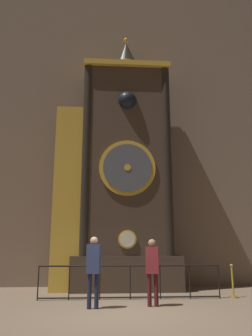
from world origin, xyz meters
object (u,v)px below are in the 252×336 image
(stanchion_post, at_px, (233,287))
(clock_tower, at_px, (117,174))
(visitor_far, at_px, (152,265))
(visitor_near, at_px, (94,265))

(stanchion_post, bearing_deg, clock_tower, 151.77)
(clock_tower, relative_size, stanchion_post, 10.27)
(visitor_far, relative_size, stanchion_post, 1.75)
(clock_tower, relative_size, visitor_near, 5.67)
(visitor_far, height_order, stanchion_post, visitor_far)
(visitor_near, xyz_separation_m, visitor_far, (1.55, 0.21, -0.03))
(visitor_near, relative_size, stanchion_post, 1.81)
(clock_tower, xyz_separation_m, visitor_far, (0.82, -3.11, -3.12))
(visitor_near, distance_m, visitor_far, 1.56)
(clock_tower, height_order, visitor_far, clock_tower)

